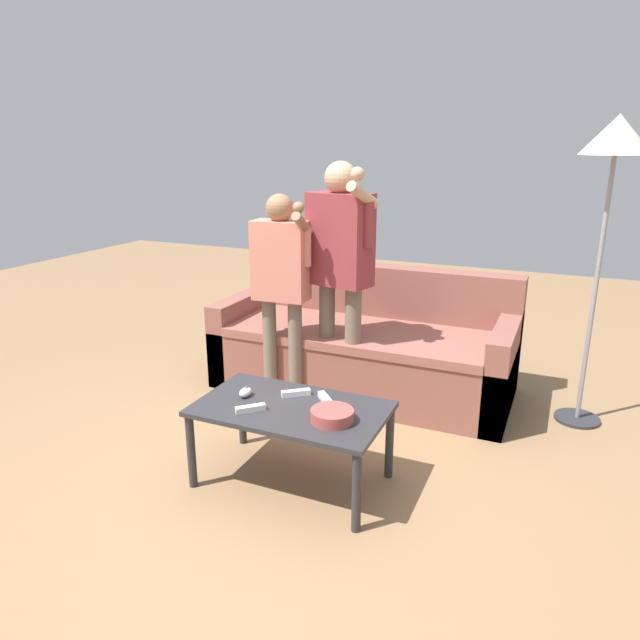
# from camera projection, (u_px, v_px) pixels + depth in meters

# --- Properties ---
(ground_plane) EXTENTS (12.00, 12.00, 0.00)m
(ground_plane) POSITION_uv_depth(u_px,v_px,m) (271.00, 475.00, 3.10)
(ground_plane) COLOR #93704C
(couch) EXTENTS (2.07, 0.88, 0.84)m
(couch) POSITION_uv_depth(u_px,v_px,m) (365.00, 348.00, 4.17)
(couch) COLOR brown
(couch) RESTS_ON ground
(coffee_table) EXTENTS (0.97, 0.56, 0.43)m
(coffee_table) POSITION_uv_depth(u_px,v_px,m) (291.00, 416.00, 2.94)
(coffee_table) COLOR #2D2D33
(coffee_table) RESTS_ON ground
(snack_bowl) EXTENTS (0.21, 0.21, 0.06)m
(snack_bowl) POSITION_uv_depth(u_px,v_px,m) (332.00, 416.00, 2.76)
(snack_bowl) COLOR #B24C47
(snack_bowl) RESTS_ON coffee_table
(game_remote_nunchuk) EXTENTS (0.06, 0.09, 0.05)m
(game_remote_nunchuk) POSITION_uv_depth(u_px,v_px,m) (245.00, 392.00, 3.04)
(game_remote_nunchuk) COLOR white
(game_remote_nunchuk) RESTS_ON coffee_table
(floor_lamp) EXTENTS (0.39, 0.39, 1.87)m
(floor_lamp) POSITION_uv_depth(u_px,v_px,m) (615.00, 154.00, 3.24)
(floor_lamp) COLOR #2D2D33
(floor_lamp) RESTS_ON ground
(player_center) EXTENTS (0.48, 0.40, 1.61)m
(player_center) POSITION_uv_depth(u_px,v_px,m) (340.00, 258.00, 3.65)
(player_center) COLOR #756656
(player_center) RESTS_ON ground
(player_left) EXTENTS (0.43, 0.27, 1.41)m
(player_left) POSITION_uv_depth(u_px,v_px,m) (281.00, 276.00, 3.71)
(player_left) COLOR #756656
(player_left) RESTS_ON ground
(game_remote_wand_near) EXTENTS (0.14, 0.12, 0.03)m
(game_remote_wand_near) POSITION_uv_depth(u_px,v_px,m) (296.00, 393.00, 3.05)
(game_remote_wand_near) COLOR white
(game_remote_wand_near) RESTS_ON coffee_table
(game_remote_wand_far) EXTENTS (0.13, 0.14, 0.03)m
(game_remote_wand_far) POSITION_uv_depth(u_px,v_px,m) (326.00, 399.00, 2.98)
(game_remote_wand_far) COLOR white
(game_remote_wand_far) RESTS_ON coffee_table
(game_remote_wand_spare) EXTENTS (0.13, 0.13, 0.03)m
(game_remote_wand_spare) POSITION_uv_depth(u_px,v_px,m) (250.00, 408.00, 2.87)
(game_remote_wand_spare) COLOR white
(game_remote_wand_spare) RESTS_ON coffee_table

